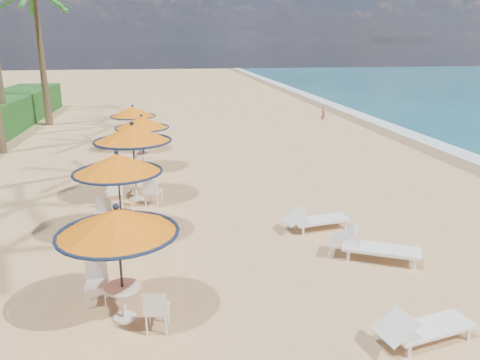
# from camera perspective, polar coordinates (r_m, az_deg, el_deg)

# --- Properties ---
(ground) EXTENTS (160.00, 160.00, 0.00)m
(ground) POSITION_cam_1_polar(r_m,az_deg,el_deg) (10.01, 15.97, -13.87)
(ground) COLOR tan
(ground) RESTS_ON ground
(foam_strip) EXTENTS (1.20, 140.00, 0.04)m
(foam_strip) POSITION_cam_1_polar(r_m,az_deg,el_deg) (22.68, 27.01, 2.14)
(foam_strip) COLOR white
(foam_strip) RESTS_ON ground
(wetsand_band) EXTENTS (1.40, 140.00, 0.02)m
(wetsand_band) POSITION_cam_1_polar(r_m,az_deg,el_deg) (22.17, 25.12, 2.09)
(wetsand_band) COLOR olive
(wetsand_band) RESTS_ON ground
(station_0) EXTENTS (2.18, 2.18, 2.27)m
(station_0) POSITION_cam_1_polar(r_m,az_deg,el_deg) (8.57, -14.64, -6.17)
(station_0) COLOR black
(station_0) RESTS_ON ground
(station_1) EXTENTS (2.26, 2.26, 2.36)m
(station_1) POSITION_cam_1_polar(r_m,az_deg,el_deg) (12.18, -14.85, 0.62)
(station_1) COLOR black
(station_1) RESTS_ON ground
(station_2) EXTENTS (2.46, 2.46, 2.56)m
(station_2) POSITION_cam_1_polar(r_m,az_deg,el_deg) (15.11, -12.92, 4.40)
(station_2) COLOR black
(station_2) RESTS_ON ground
(station_3) EXTENTS (2.14, 2.25, 2.23)m
(station_3) POSITION_cam_1_polar(r_m,az_deg,el_deg) (18.87, -12.03, 6.08)
(station_3) COLOR black
(station_3) RESTS_ON ground
(station_4) EXTENTS (2.08, 2.08, 2.17)m
(station_4) POSITION_cam_1_polar(r_m,az_deg,el_deg) (22.17, -12.85, 7.63)
(station_4) COLOR black
(station_4) RESTS_ON ground
(lounger_near) EXTENTS (1.88, 0.93, 0.64)m
(lounger_near) POSITION_cam_1_polar(r_m,az_deg,el_deg) (8.88, 21.35, -16.38)
(lounger_near) COLOR white
(lounger_near) RESTS_ON ground
(lounger_mid) EXTENTS (2.13, 1.50, 0.74)m
(lounger_mid) POSITION_cam_1_polar(r_m,az_deg,el_deg) (11.51, 15.79, -7.74)
(lounger_mid) COLOR white
(lounger_mid) RESTS_ON ground
(lounger_far) EXTENTS (1.90, 0.89, 0.66)m
(lounger_far) POSITION_cam_1_polar(r_m,az_deg,el_deg) (12.93, 9.06, -4.72)
(lounger_far) COLOR white
(lounger_far) RESTS_ON ground
(palm_6) EXTENTS (5.00, 5.00, 7.76)m
(palm_6) POSITION_cam_1_polar(r_m,az_deg,el_deg) (30.83, -23.70, 19.19)
(palm_6) COLOR brown
(palm_6) RESTS_ON ground
(person) EXTENTS (0.34, 0.41, 0.95)m
(person) POSITION_cam_1_polar(r_m,az_deg,el_deg) (30.94, 10.09, 8.04)
(person) COLOR #986F4D
(person) RESTS_ON ground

